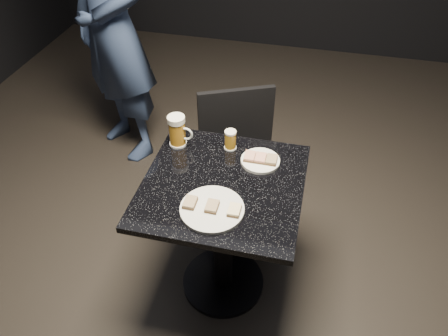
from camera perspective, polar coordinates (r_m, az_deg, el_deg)
The scene contains 10 objects.
floor at distance 2.48m, azimuth -0.11°, elevation -14.73°, with size 6.00×6.00×0.00m, color black.
plate_large at distance 1.79m, azimuth -1.57°, elevation -5.37°, with size 0.27×0.27×0.01m, color silver.
plate_small at distance 2.02m, azimuth 4.77°, elevation 0.95°, with size 0.18×0.18×0.01m, color white.
patron at distance 2.96m, azimuth -14.41°, elevation 17.35°, with size 0.67×0.44×1.85m, color navy.
table at distance 2.08m, azimuth -0.13°, elevation -6.84°, with size 0.70×0.70×0.75m.
beer_mug at distance 2.09m, azimuth -6.10°, elevation 4.86°, with size 0.12×0.09×0.16m.
beer_tumbler at distance 2.07m, azimuth 0.84°, elevation 3.71°, with size 0.06×0.06×0.10m.
chair at distance 2.42m, azimuth 2.11°, elevation 1.04°, with size 0.55×0.55×0.88m.
canapes_on_plate_large at distance 1.78m, azimuth -1.58°, elevation -5.01°, with size 0.24×0.07×0.02m.
canapes_on_plate_small at distance 2.01m, azimuth 4.79°, elevation 1.30°, with size 0.15×0.07×0.02m.
Camera 1 is at (0.33, -1.36, 2.05)m, focal length 35.00 mm.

